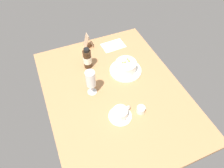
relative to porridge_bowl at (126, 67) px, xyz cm
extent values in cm
cube|color=#B27F51|center=(-13.61, 13.74, -5.35)|extent=(110.00, 84.00, 3.00)
cylinder|color=white|center=(0.00, 0.00, -3.25)|extent=(21.60, 21.60, 1.20)
cylinder|color=white|center=(0.00, 0.00, 0.74)|extent=(14.09, 14.09, 6.78)
cylinder|color=beige|center=(0.00, 0.00, 3.33)|extent=(12.12, 12.12, 1.60)
sphere|color=#7DA343|center=(0.20, -2.36, 4.23)|extent=(1.35, 1.35, 1.35)
sphere|color=#7DA343|center=(2.46, -2.20, 4.23)|extent=(1.25, 1.25, 1.25)
sphere|color=#7DA343|center=(0.68, 2.11, 4.23)|extent=(1.07, 1.07, 1.07)
sphere|color=#7DA343|center=(0.90, -2.23, 4.23)|extent=(1.02, 1.02, 1.02)
sphere|color=#7DA343|center=(0.44, 0.44, 4.23)|extent=(1.29, 1.29, 1.29)
cube|color=white|center=(27.88, -2.67, -3.70)|extent=(12.29, 17.65, 0.30)
cube|color=silver|center=(26.68, -3.67, -3.30)|extent=(1.91, 14.04, 0.50)
cube|color=silver|center=(26.68, 4.13, -3.30)|extent=(2.38, 3.71, 0.40)
cube|color=silver|center=(29.48, -3.67, -3.30)|extent=(1.66, 13.03, 0.50)
ellipsoid|color=silver|center=(29.48, 3.33, -3.25)|extent=(2.40, 4.00, 0.60)
cylinder|color=white|center=(-30.99, 17.89, -3.40)|extent=(13.38, 13.38, 0.90)
cylinder|color=white|center=(-30.99, 17.89, -0.32)|extent=(8.42, 8.42, 5.25)
cylinder|color=#301F11|center=(-30.99, 17.89, 1.80)|extent=(7.16, 7.16, 1.00)
torus|color=white|center=(-29.80, 12.82, -0.06)|extent=(1.60, 3.69, 3.60)
cylinder|color=white|center=(-32.82, 5.67, -1.78)|extent=(4.86, 4.86, 4.14)
cone|color=white|center=(-31.30, 4.10, -0.21)|extent=(2.82, 2.84, 2.35)
cylinder|color=white|center=(-8.21, 26.96, -3.65)|extent=(5.79, 5.79, 0.40)
cylinder|color=white|center=(-8.21, 26.96, -0.10)|extent=(0.80, 0.80, 6.69)
cylinder|color=white|center=(-8.21, 26.96, 8.62)|extent=(5.88, 5.88, 10.77)
cylinder|color=#EBF1CB|center=(-8.21, 26.96, 7.01)|extent=(4.82, 4.82, 6.46)
cylinder|color=#382314|center=(14.00, 22.09, 3.08)|extent=(5.51, 5.51, 13.85)
cylinder|color=white|center=(14.00, 22.09, 2.80)|extent=(5.62, 5.62, 5.26)
cylinder|color=black|center=(14.00, 22.09, 11.07)|extent=(3.58, 3.58, 2.12)
cube|color=tan|center=(33.68, 16.85, 1.80)|extent=(5.92, 3.67, 11.41)
cube|color=tan|center=(33.68, 13.57, 1.80)|extent=(5.92, 3.67, 11.41)
camera|label=1|loc=(-84.02, 45.08, 97.49)|focal=32.41mm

